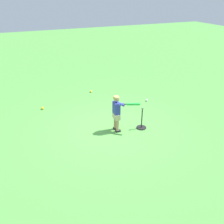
{
  "coord_description": "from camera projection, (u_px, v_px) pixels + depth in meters",
  "views": [
    {
      "loc": [
        -2.46,
        -5.77,
        3.64
      ],
      "look_at": [
        0.13,
        0.16,
        0.45
      ],
      "focal_mm": 40.2,
      "sensor_mm": 36.0,
      "label": 1
    }
  ],
  "objects": [
    {
      "name": "play_ball_far_right",
      "position": [
        91.0,
        91.0,
        9.75
      ],
      "size": [
        0.08,
        0.08,
        0.08
      ],
      "primitive_type": "sphere",
      "color": "yellow",
      "rests_on": "ground"
    },
    {
      "name": "play_ball_behind_batter",
      "position": [
        43.0,
        108.0,
        8.39
      ],
      "size": [
        0.1,
        0.1,
        0.1
      ],
      "primitive_type": "sphere",
      "color": "yellow",
      "rests_on": "ground"
    },
    {
      "name": "ground_plane",
      "position": [
        110.0,
        129.0,
        7.23
      ],
      "size": [
        40.0,
        40.0,
        0.0
      ],
      "primitive_type": "plane",
      "color": "#519942"
    },
    {
      "name": "play_ball_midfield",
      "position": [
        147.0,
        100.0,
        9.0
      ],
      "size": [
        0.08,
        0.08,
        0.08
      ],
      "primitive_type": "sphere",
      "color": "white",
      "rests_on": "ground"
    },
    {
      "name": "child_batter",
      "position": [
        117.0,
        110.0,
        6.88
      ],
      "size": [
        0.65,
        0.53,
        1.08
      ],
      "color": "#232328",
      "rests_on": "ground"
    },
    {
      "name": "batting_tee",
      "position": [
        141.0,
        125.0,
        7.24
      ],
      "size": [
        0.28,
        0.28,
        0.62
      ],
      "color": "black",
      "rests_on": "ground"
    }
  ]
}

